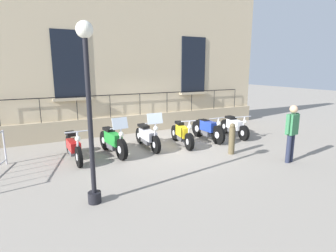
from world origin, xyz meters
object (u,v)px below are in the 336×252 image
(motorcycle_yellow, at_px, (182,134))
(motorcycle_white, at_px, (234,127))
(motorcycle_silver, at_px, (148,137))
(bollard, at_px, (232,139))
(motorcycle_blue, at_px, (208,129))
(motorcycle_red, at_px, (74,147))
(lamppost, at_px, (89,104))
(motorcycle_green, at_px, (113,141))
(pedestrian_standing, at_px, (292,130))

(motorcycle_yellow, height_order, motorcycle_white, motorcycle_yellow)
(motorcycle_silver, xyz_separation_m, bollard, (1.89, 2.25, 0.10))
(motorcycle_blue, bearing_deg, motorcycle_silver, -92.23)
(motorcycle_red, xyz_separation_m, motorcycle_silver, (-0.15, 2.56, 0.02))
(lamppost, bearing_deg, motorcycle_silver, 141.16)
(motorcycle_silver, bearing_deg, motorcycle_white, 88.71)
(motorcycle_white, height_order, bollard, bollard)
(motorcycle_green, height_order, pedestrian_standing, pedestrian_standing)
(bollard, relative_size, pedestrian_standing, 0.60)
(motorcycle_red, height_order, motorcycle_green, motorcycle_green)
(motorcycle_silver, relative_size, lamppost, 0.55)
(motorcycle_white, bearing_deg, motorcycle_silver, -91.29)
(motorcycle_yellow, bearing_deg, motorcycle_white, 92.38)
(motorcycle_blue, distance_m, pedestrian_standing, 3.38)
(motorcycle_red, relative_size, lamppost, 0.56)
(bollard, bearing_deg, motorcycle_green, -116.06)
(motorcycle_red, bearing_deg, bollard, 70.05)
(motorcycle_blue, relative_size, bollard, 1.90)
(motorcycle_yellow, bearing_deg, motorcycle_silver, -98.47)
(motorcycle_silver, bearing_deg, pedestrian_standing, 44.36)
(motorcycle_red, height_order, motorcycle_white, motorcycle_red)
(motorcycle_red, xyz_separation_m, pedestrian_standing, (3.21, 5.84, 0.60))
(motorcycle_green, bearing_deg, bollard, 63.94)
(motorcycle_green, height_order, motorcycle_blue, motorcycle_green)
(motorcycle_yellow, xyz_separation_m, motorcycle_blue, (-0.10, 1.23, 0.05))
(motorcycle_yellow, xyz_separation_m, bollard, (1.70, 0.93, 0.12))
(motorcycle_blue, distance_m, bollard, 1.82)
(motorcycle_red, distance_m, motorcycle_blue, 5.11)
(motorcycle_yellow, xyz_separation_m, motorcycle_white, (-0.11, 2.59, 0.01))
(motorcycle_yellow, height_order, motorcycle_blue, motorcycle_yellow)
(motorcycle_silver, distance_m, motorcycle_blue, 2.55)
(motorcycle_silver, bearing_deg, motorcycle_yellow, 81.53)
(motorcycle_white, relative_size, bollard, 1.89)
(pedestrian_standing, bearing_deg, motorcycle_blue, -167.24)
(motorcycle_silver, bearing_deg, bollard, 49.85)
(motorcycle_red, relative_size, motorcycle_white, 1.06)
(bollard, bearing_deg, lamppost, -74.51)
(lamppost, bearing_deg, motorcycle_white, 115.84)
(motorcycle_green, bearing_deg, motorcycle_blue, 90.86)
(motorcycle_yellow, relative_size, motorcycle_white, 1.02)
(motorcycle_red, relative_size, motorcycle_blue, 1.05)
(motorcycle_green, height_order, motorcycle_silver, motorcycle_silver)
(bollard, bearing_deg, motorcycle_silver, -130.15)
(bollard, xyz_separation_m, pedestrian_standing, (1.46, 1.03, 0.47))
(bollard, distance_m, pedestrian_standing, 1.85)
(motorcycle_blue, distance_m, motorcycle_white, 1.36)
(motorcycle_red, relative_size, motorcycle_silver, 1.03)
(motorcycle_blue, relative_size, pedestrian_standing, 1.14)
(motorcycle_silver, height_order, motorcycle_white, motorcycle_silver)
(motorcycle_green, xyz_separation_m, lamppost, (3.08, -1.30, 1.68))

